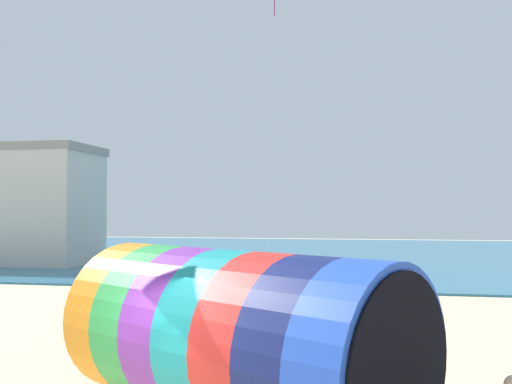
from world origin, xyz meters
TOP-DOWN VIEW (x-y plane):
  - sea at (0.00, 36.98)m, footprint 120.00×40.00m
  - giant_inflatable_tube at (1.46, 1.98)m, footprint 6.72×5.69m
  - bystander_mid_beach at (-6.39, 13.74)m, footprint 0.42×0.35m

SIDE VIEW (x-z plane):
  - sea at x=0.00m, z-range 0.00..0.10m
  - bystander_mid_beach at x=-6.39m, z-range 0.02..1.77m
  - giant_inflatable_tube at x=1.46m, z-range 0.00..2.88m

